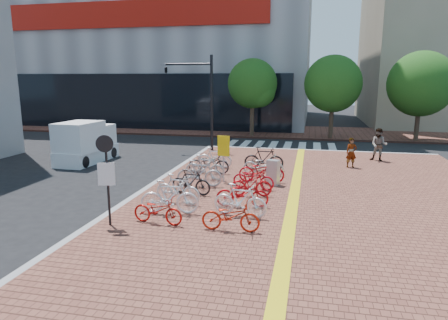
% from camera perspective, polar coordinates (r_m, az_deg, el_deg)
% --- Properties ---
extents(ground, '(120.00, 120.00, 0.00)m').
position_cam_1_polar(ground, '(14.42, 1.66, -6.88)').
color(ground, black).
rests_on(ground, ground).
extents(sidewalk, '(14.00, 34.00, 0.15)m').
position_cam_1_polar(sidewalk, '(9.58, 14.39, -16.74)').
color(sidewalk, brown).
rests_on(sidewalk, ground).
extents(tactile_strip, '(0.40, 34.00, 0.01)m').
position_cam_1_polar(tactile_strip, '(9.54, 8.17, -16.04)').
color(tactile_strip, yellow).
rests_on(tactile_strip, sidewalk).
extents(kerb_west, '(0.25, 34.00, 0.15)m').
position_cam_1_polar(kerb_west, '(11.57, -23.78, -12.27)').
color(kerb_west, gray).
rests_on(kerb_west, ground).
extents(kerb_north, '(14.00, 0.25, 0.15)m').
position_cam_1_polar(kerb_north, '(25.85, 13.20, 1.24)').
color(kerb_north, gray).
rests_on(kerb_north, ground).
extents(far_sidewalk, '(70.00, 8.00, 0.15)m').
position_cam_1_polar(far_sidewalk, '(34.83, 8.09, 4.02)').
color(far_sidewalk, brown).
rests_on(far_sidewalk, ground).
extents(crosswalk, '(7.50, 4.00, 0.01)m').
position_cam_1_polar(crosswalk, '(27.90, 8.01, 2.03)').
color(crosswalk, silver).
rests_on(crosswalk, ground).
extents(street_trees, '(16.20, 4.60, 6.35)m').
position_cam_1_polar(street_trees, '(31.01, 17.26, 10.18)').
color(street_trees, '#38281E').
rests_on(street_trees, far_sidewalk).
extents(bike_0, '(1.71, 0.77, 0.87)m').
position_cam_1_polar(bike_0, '(12.55, -9.44, -7.07)').
color(bike_0, '#B1120C').
rests_on(bike_0, sidewalk).
extents(bike_1, '(1.99, 0.87, 1.16)m').
position_cam_1_polar(bike_1, '(13.32, -7.79, -5.27)').
color(bike_1, white).
rests_on(bike_1, sidewalk).
extents(bike_2, '(1.84, 0.82, 1.07)m').
position_cam_1_polar(bike_2, '(14.41, -6.62, -4.13)').
color(bike_2, silver).
rests_on(bike_2, sidewalk).
extents(bike_3, '(1.68, 0.69, 0.98)m').
position_cam_1_polar(bike_3, '(15.50, -4.75, -3.15)').
color(bike_3, black).
rests_on(bike_3, sidewalk).
extents(bike_4, '(1.94, 0.77, 1.13)m').
position_cam_1_polar(bike_4, '(16.54, -3.54, -1.92)').
color(bike_4, '#B7B7BC').
rests_on(bike_4, sidewalk).
extents(bike_5, '(1.88, 0.65, 1.11)m').
position_cam_1_polar(bike_5, '(17.70, -2.73, -1.05)').
color(bike_5, '#ADADB2').
rests_on(bike_5, sidewalk).
extents(bike_6, '(1.98, 0.78, 1.02)m').
position_cam_1_polar(bike_6, '(18.85, -2.21, -0.40)').
color(bike_6, black).
rests_on(bike_6, sidewalk).
extents(bike_7, '(1.74, 0.55, 1.04)m').
position_cam_1_polar(bike_7, '(20.06, -1.34, 0.35)').
color(bike_7, white).
rests_on(bike_7, sidewalk).
extents(bike_8, '(1.75, 0.65, 0.91)m').
position_cam_1_polar(bike_8, '(11.81, 0.95, -8.02)').
color(bike_8, '#AF1E0C').
rests_on(bike_8, sidewalk).
extents(bike_9, '(1.87, 0.78, 1.09)m').
position_cam_1_polar(bike_9, '(13.00, 2.32, -5.76)').
color(bike_9, white).
rests_on(bike_9, sidewalk).
extents(bike_10, '(1.90, 0.87, 0.96)m').
position_cam_1_polar(bike_10, '(13.96, 2.63, -4.81)').
color(bike_10, '#AA0C10').
rests_on(bike_10, sidewalk).
extents(bike_11, '(1.63, 0.67, 0.95)m').
position_cam_1_polar(bike_11, '(15.22, 3.89, -3.46)').
color(bike_11, '#AF0C13').
rests_on(bike_11, sidewalk).
extents(bike_12, '(1.81, 0.90, 0.91)m').
position_cam_1_polar(bike_12, '(16.22, 4.22, -2.60)').
color(bike_12, '#B90D1C').
rests_on(bike_12, sidewalk).
extents(bike_13, '(2.00, 0.80, 1.03)m').
position_cam_1_polar(bike_13, '(17.30, 5.38, -1.51)').
color(bike_13, '#A90C13').
rests_on(bike_13, sidewalk).
extents(bike_14, '(1.90, 0.71, 0.99)m').
position_cam_1_polar(bike_14, '(18.55, 5.67, -0.70)').
color(bike_14, '#B1B1B6').
rests_on(bike_14, sidewalk).
extents(bike_15, '(1.93, 0.55, 1.16)m').
position_cam_1_polar(bike_15, '(19.60, 5.71, 0.21)').
color(bike_15, black).
rests_on(bike_15, sidewalk).
extents(pedestrian_a, '(0.62, 0.49, 1.50)m').
position_cam_1_polar(pedestrian_a, '(21.09, 17.73, 1.00)').
color(pedestrian_a, gray).
rests_on(pedestrian_a, sidewalk).
extents(pedestrian_b, '(1.05, 0.94, 1.79)m').
position_cam_1_polar(pedestrian_b, '(23.23, 21.26, 2.04)').
color(pedestrian_b, '#4E5663').
rests_on(pedestrian_b, sidewalk).
extents(utility_box, '(0.57, 0.49, 1.06)m').
position_cam_1_polar(utility_box, '(16.94, 7.03, -1.78)').
color(utility_box, '#B4B4B9').
rests_on(utility_box, sidewalk).
extents(yellow_sign, '(0.55, 0.19, 2.02)m').
position_cam_1_polar(yellow_sign, '(17.10, -0.09, 1.42)').
color(yellow_sign, '#B7B7BC').
rests_on(yellow_sign, sidewalk).
extents(notice_sign, '(0.51, 0.19, 2.79)m').
position_cam_1_polar(notice_sign, '(12.40, -16.45, -1.27)').
color(notice_sign, black).
rests_on(notice_sign, sidewalk).
extents(traffic_light_pole, '(3.13, 1.21, 5.82)m').
position_cam_1_polar(traffic_light_pole, '(25.10, -4.82, 10.60)').
color(traffic_light_pole, black).
rests_on(traffic_light_pole, sidewalk).
extents(box_truck, '(1.89, 4.04, 2.29)m').
position_cam_1_polar(box_truck, '(23.35, -19.15, 2.33)').
color(box_truck, white).
rests_on(box_truck, ground).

